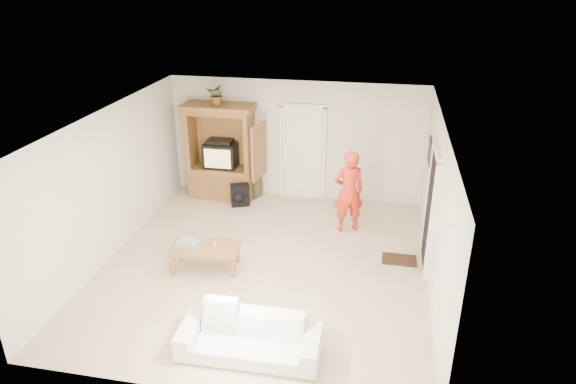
% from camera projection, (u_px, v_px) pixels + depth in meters
% --- Properties ---
extents(floor, '(6.00, 6.00, 0.00)m').
position_uv_depth(floor, '(265.00, 265.00, 8.93)').
color(floor, tan).
rests_on(floor, ground).
extents(ceiling, '(6.00, 6.00, 0.00)m').
position_uv_depth(ceiling, '(262.00, 120.00, 7.88)').
color(ceiling, white).
rests_on(ceiling, floor).
extents(wall_back, '(5.50, 0.00, 5.50)m').
position_uv_depth(wall_back, '(296.00, 140.00, 11.09)').
color(wall_back, silver).
rests_on(wall_back, floor).
extents(wall_front, '(5.50, 0.00, 5.50)m').
position_uv_depth(wall_front, '(200.00, 306.00, 5.71)').
color(wall_front, silver).
rests_on(wall_front, floor).
extents(wall_left, '(0.00, 6.00, 6.00)m').
position_uv_depth(wall_left, '(109.00, 184.00, 8.88)').
color(wall_left, silver).
rests_on(wall_left, floor).
extents(wall_right, '(0.00, 6.00, 6.00)m').
position_uv_depth(wall_right, '(436.00, 211.00, 7.92)').
color(wall_right, silver).
rests_on(wall_right, floor).
extents(armoire, '(1.82, 1.14, 2.10)m').
position_uv_depth(armoire, '(222.00, 158.00, 11.23)').
color(armoire, olive).
rests_on(armoire, floor).
extents(door_back, '(0.85, 0.05, 2.04)m').
position_uv_depth(door_back, '(302.00, 154.00, 11.15)').
color(door_back, white).
rests_on(door_back, floor).
extents(doorway_right, '(0.05, 0.90, 2.04)m').
position_uv_depth(doorway_right, '(430.00, 210.00, 8.58)').
color(doorway_right, black).
rests_on(doorway_right, floor).
extents(framed_picture, '(0.03, 0.60, 0.48)m').
position_uv_depth(framed_picture, '(430.00, 152.00, 9.51)').
color(framed_picture, black).
rests_on(framed_picture, wall_right).
extents(doormat, '(0.60, 0.40, 0.02)m').
position_uv_depth(doormat, '(399.00, 260.00, 9.06)').
color(doormat, '#382316').
rests_on(doormat, floor).
extents(plant, '(0.42, 0.37, 0.45)m').
position_uv_depth(plant, '(217.00, 94.00, 10.63)').
color(plant, '#4C7238').
rests_on(plant, armoire).
extents(man, '(0.70, 0.58, 1.64)m').
position_uv_depth(man, '(349.00, 191.00, 9.80)').
color(man, red).
rests_on(man, floor).
extents(sofa, '(1.89, 0.76, 0.55)m').
position_uv_depth(sofa, '(249.00, 337.00, 6.78)').
color(sofa, white).
rests_on(sofa, floor).
extents(coffee_table, '(1.22, 0.77, 0.43)m').
position_uv_depth(coffee_table, '(205.00, 249.00, 8.68)').
color(coffee_table, '#A26B38').
rests_on(coffee_table, floor).
extents(towel, '(0.39, 0.30, 0.08)m').
position_uv_depth(towel, '(188.00, 243.00, 8.69)').
color(towel, '#D14547').
rests_on(towel, coffee_table).
extents(candle, '(0.08, 0.08, 0.10)m').
position_uv_depth(candle, '(215.00, 243.00, 8.66)').
color(candle, tan).
rests_on(candle, coffee_table).
extents(backpack_black, '(0.45, 0.36, 0.48)m').
position_uv_depth(backpack_black, '(240.00, 196.00, 11.01)').
color(backpack_black, black).
rests_on(backpack_black, floor).
extents(backpack_olive, '(0.45, 0.39, 0.71)m').
position_uv_depth(backpack_olive, '(252.00, 181.00, 11.45)').
color(backpack_olive, '#47442B').
rests_on(backpack_olive, floor).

